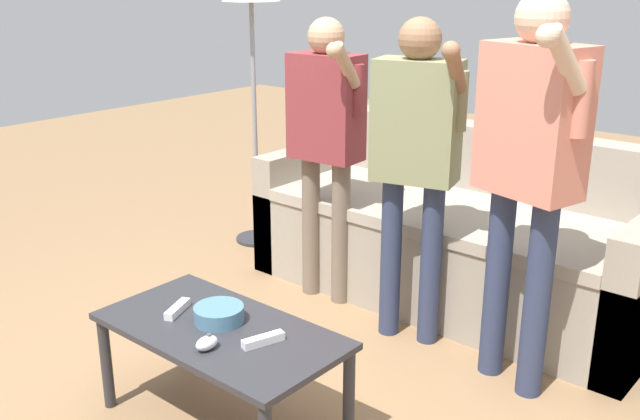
{
  "coord_description": "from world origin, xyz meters",
  "views": [
    {
      "loc": [
        1.79,
        -1.79,
        1.66
      ],
      "look_at": [
        0.0,
        0.32,
        0.74
      ],
      "focal_mm": 40.61,
      "sensor_mm": 36.0,
      "label": 1
    }
  ],
  "objects_px": {
    "couch": "(458,238)",
    "floor_lamp": "(251,3)",
    "snack_bowl": "(219,314)",
    "player_right": "(529,151)",
    "game_remote_nunchuk": "(207,343)",
    "player_left": "(326,129)",
    "game_remote_wand_near": "(263,340)",
    "player_center": "(415,146)",
    "game_remote_wand_far": "(177,309)",
    "coffee_table": "(221,341)"
  },
  "relations": [
    {
      "from": "player_left",
      "to": "couch",
      "type": "bearing_deg",
      "value": 43.92
    },
    {
      "from": "snack_bowl",
      "to": "game_remote_wand_near",
      "type": "distance_m",
      "value": 0.25
    },
    {
      "from": "player_left",
      "to": "game_remote_wand_far",
      "type": "distance_m",
      "value": 1.27
    },
    {
      "from": "player_right",
      "to": "couch",
      "type": "bearing_deg",
      "value": 134.9
    },
    {
      "from": "player_left",
      "to": "player_center",
      "type": "distance_m",
      "value": 0.59
    },
    {
      "from": "player_left",
      "to": "floor_lamp",
      "type": "bearing_deg",
      "value": 157.18
    },
    {
      "from": "couch",
      "to": "snack_bowl",
      "type": "xyz_separation_m",
      "value": [
        -0.11,
        -1.58,
        0.13
      ]
    },
    {
      "from": "couch",
      "to": "floor_lamp",
      "type": "height_order",
      "value": "floor_lamp"
    },
    {
      "from": "coffee_table",
      "to": "player_center",
      "type": "xyz_separation_m",
      "value": [
        0.15,
        1.04,
        0.57
      ]
    },
    {
      "from": "floor_lamp",
      "to": "player_center",
      "type": "bearing_deg",
      "value": -17.35
    },
    {
      "from": "game_remote_nunchuk",
      "to": "player_left",
      "type": "relative_size",
      "value": 0.06
    },
    {
      "from": "player_left",
      "to": "player_center",
      "type": "relative_size",
      "value": 0.98
    },
    {
      "from": "snack_bowl",
      "to": "player_center",
      "type": "distance_m",
      "value": 1.13
    },
    {
      "from": "couch",
      "to": "game_remote_wand_near",
      "type": "height_order",
      "value": "couch"
    },
    {
      "from": "couch",
      "to": "game_remote_nunchuk",
      "type": "distance_m",
      "value": 1.75
    },
    {
      "from": "couch",
      "to": "snack_bowl",
      "type": "height_order",
      "value": "couch"
    },
    {
      "from": "floor_lamp",
      "to": "player_left",
      "type": "bearing_deg",
      "value": -22.82
    },
    {
      "from": "game_remote_wand_far",
      "to": "game_remote_nunchuk",
      "type": "bearing_deg",
      "value": -20.92
    },
    {
      "from": "snack_bowl",
      "to": "game_remote_nunchuk",
      "type": "distance_m",
      "value": 0.21
    },
    {
      "from": "snack_bowl",
      "to": "player_right",
      "type": "distance_m",
      "value": 1.33
    },
    {
      "from": "floor_lamp",
      "to": "player_right",
      "type": "distance_m",
      "value": 2.12
    },
    {
      "from": "floor_lamp",
      "to": "game_remote_wand_near",
      "type": "xyz_separation_m",
      "value": [
        1.52,
        -1.48,
        -1.05
      ]
    },
    {
      "from": "couch",
      "to": "game_remote_nunchuk",
      "type": "xyz_separation_m",
      "value": [
        0.02,
        -1.75,
        0.12
      ]
    },
    {
      "from": "snack_bowl",
      "to": "game_remote_nunchuk",
      "type": "relative_size",
      "value": 2.13
    },
    {
      "from": "couch",
      "to": "game_remote_nunchuk",
      "type": "height_order",
      "value": "couch"
    },
    {
      "from": "game_remote_nunchuk",
      "to": "player_left",
      "type": "distance_m",
      "value": 1.45
    },
    {
      "from": "couch",
      "to": "coffee_table",
      "type": "xyz_separation_m",
      "value": [
        -0.07,
        -1.61,
        0.04
      ]
    },
    {
      "from": "couch",
      "to": "player_right",
      "type": "height_order",
      "value": "player_right"
    },
    {
      "from": "couch",
      "to": "snack_bowl",
      "type": "bearing_deg",
      "value": -93.84
    },
    {
      "from": "floor_lamp",
      "to": "player_center",
      "type": "xyz_separation_m",
      "value": [
        1.46,
        -0.46,
        -0.55
      ]
    },
    {
      "from": "game_remote_wand_far",
      "to": "game_remote_wand_near",
      "type": "bearing_deg",
      "value": 5.28
    },
    {
      "from": "player_center",
      "to": "game_remote_wand_far",
      "type": "xyz_separation_m",
      "value": [
        -0.36,
        -1.06,
        -0.5
      ]
    },
    {
      "from": "coffee_table",
      "to": "game_remote_wand_near",
      "type": "bearing_deg",
      "value": 4.46
    },
    {
      "from": "player_center",
      "to": "game_remote_wand_near",
      "type": "relative_size",
      "value": 9.2
    },
    {
      "from": "snack_bowl",
      "to": "floor_lamp",
      "type": "distance_m",
      "value": 2.2
    },
    {
      "from": "floor_lamp",
      "to": "player_left",
      "type": "xyz_separation_m",
      "value": [
        0.87,
        -0.37,
        -0.56
      ]
    },
    {
      "from": "couch",
      "to": "game_remote_wand_far",
      "type": "relative_size",
      "value": 13.83
    },
    {
      "from": "couch",
      "to": "player_right",
      "type": "relative_size",
      "value": 1.32
    },
    {
      "from": "couch",
      "to": "coffee_table",
      "type": "bearing_deg",
      "value": -92.37
    },
    {
      "from": "snack_bowl",
      "to": "player_left",
      "type": "height_order",
      "value": "player_left"
    },
    {
      "from": "player_center",
      "to": "game_remote_wand_far",
      "type": "bearing_deg",
      "value": -108.79
    },
    {
      "from": "couch",
      "to": "game_remote_wand_near",
      "type": "xyz_separation_m",
      "value": [
        0.14,
        -1.6,
        0.11
      ]
    },
    {
      "from": "snack_bowl",
      "to": "floor_lamp",
      "type": "xyz_separation_m",
      "value": [
        -1.27,
        1.46,
        1.03
      ]
    },
    {
      "from": "floor_lamp",
      "to": "player_center",
      "type": "distance_m",
      "value": 1.62
    },
    {
      "from": "game_remote_nunchuk",
      "to": "game_remote_wand_far",
      "type": "height_order",
      "value": "game_remote_nunchuk"
    },
    {
      "from": "couch",
      "to": "game_remote_nunchuk",
      "type": "bearing_deg",
      "value": -89.41
    },
    {
      "from": "floor_lamp",
      "to": "player_right",
      "type": "height_order",
      "value": "floor_lamp"
    },
    {
      "from": "game_remote_wand_far",
      "to": "coffee_table",
      "type": "bearing_deg",
      "value": 6.07
    },
    {
      "from": "snack_bowl",
      "to": "floor_lamp",
      "type": "height_order",
      "value": "floor_lamp"
    },
    {
      "from": "couch",
      "to": "player_left",
      "type": "bearing_deg",
      "value": -136.08
    }
  ]
}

